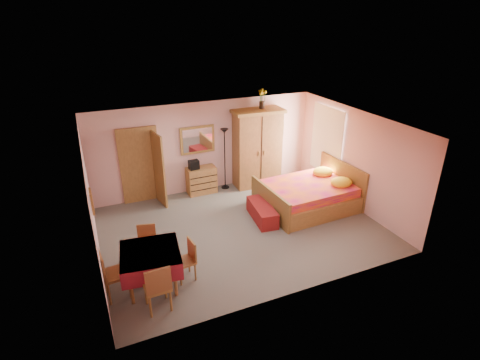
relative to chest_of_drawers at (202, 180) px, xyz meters
name	(u,v)px	position (x,y,z in m)	size (l,w,h in m)	color
floor	(241,228)	(0.25, -2.26, -0.39)	(6.50, 6.50, 0.00)	#6A665D
ceiling	(241,125)	(0.25, -2.26, 2.21)	(6.50, 6.50, 0.00)	brown
wall_back	(206,147)	(0.25, 0.24, 0.91)	(6.50, 0.10, 2.60)	#D79F9C
wall_front	(299,234)	(0.25, -4.76, 0.91)	(6.50, 0.10, 2.60)	#D79F9C
wall_left	(91,207)	(-3.00, -2.26, 0.91)	(0.10, 5.00, 2.60)	#D79F9C
wall_right	(355,159)	(3.50, -2.26, 0.91)	(0.10, 5.00, 2.60)	#D79F9C
doorway	(140,166)	(-1.65, 0.21, 0.63)	(1.06, 0.12, 2.15)	#9E6B35
window	(327,141)	(3.46, -1.06, 1.06)	(0.08, 1.40, 1.95)	white
picture_left	(92,201)	(-2.97, -2.86, 1.31)	(0.04, 0.32, 0.42)	orange
picture_back	(279,129)	(2.60, 0.21, 1.16)	(0.30, 0.04, 0.40)	#D8BF59
chest_of_drawers	(202,180)	(0.00, 0.00, 0.00)	(0.83, 0.41, 0.78)	#9C6634
wall_mirror	(197,140)	(0.00, 0.21, 1.16)	(1.00, 0.05, 0.79)	white
stereo	(194,165)	(-0.21, -0.01, 0.52)	(0.28, 0.20, 0.26)	black
floor_lamp	(225,159)	(0.74, 0.04, 0.52)	(0.23, 0.23, 1.82)	black
wardrobe	(257,148)	(1.71, -0.10, 0.77)	(1.47, 0.76, 2.31)	brown
sunflower_vase	(262,99)	(1.86, -0.05, 2.20)	(0.22, 0.22, 0.56)	gold
bed	(307,189)	(2.30, -1.97, 0.16)	(2.40, 1.89, 1.11)	#C11263
bench	(262,212)	(0.91, -2.07, -0.19)	(0.45, 1.21, 0.40)	maroon
dining_table	(152,269)	(-2.14, -3.50, 0.00)	(1.08, 1.08, 0.79)	maroon
chair_south	(157,286)	(-2.17, -4.12, 0.09)	(0.44, 0.44, 0.97)	olive
chair_north	(147,246)	(-2.07, -2.72, 0.02)	(0.38, 0.38, 0.83)	#9A6434
chair_west	(115,273)	(-2.79, -3.50, 0.11)	(0.45, 0.45, 1.00)	#9B6434
chair_east	(184,261)	(-1.51, -3.53, 0.02)	(0.38, 0.38, 0.83)	#9F6B36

